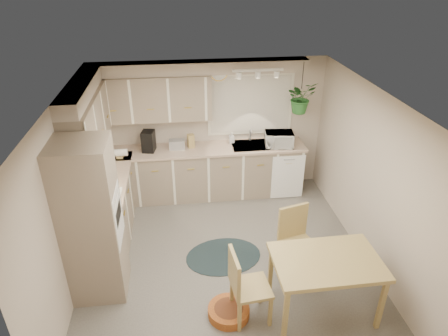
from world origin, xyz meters
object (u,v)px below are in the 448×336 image
(dining_table, at_px, (323,285))
(pet_bed, at_px, (229,312))
(chair_left, at_px, (251,286))
(braided_rug, at_px, (223,256))
(microwave, at_px, (279,138))
(chair_back, at_px, (299,244))

(dining_table, height_order, pet_bed, dining_table)
(pet_bed, bearing_deg, chair_left, -8.55)
(braided_rug, relative_size, microwave, 2.30)
(braided_rug, relative_size, pet_bed, 2.16)
(dining_table, xyz_separation_m, chair_back, (-0.11, 0.67, 0.09))
(chair_left, xyz_separation_m, microwave, (0.99, 2.78, 0.62))
(chair_left, xyz_separation_m, braided_rug, (-0.19, 1.12, -0.48))
(braided_rug, bearing_deg, chair_back, -24.69)
(dining_table, bearing_deg, chair_left, 179.87)
(dining_table, distance_m, pet_bed, 1.19)
(chair_back, bearing_deg, chair_left, 25.96)
(braided_rug, distance_m, microwave, 2.32)
(chair_left, bearing_deg, microwave, 154.80)
(chair_back, xyz_separation_m, microwave, (0.21, 2.11, 0.62))
(chair_left, height_order, pet_bed, chair_left)
(dining_table, relative_size, chair_back, 1.28)
(chair_back, height_order, braided_rug, chair_back)
(chair_left, bearing_deg, chair_back, 125.19)
(chair_back, bearing_deg, pet_bed, 16.58)
(microwave, bearing_deg, chair_left, -103.52)
(dining_table, distance_m, microwave, 2.88)
(dining_table, distance_m, chair_back, 0.69)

